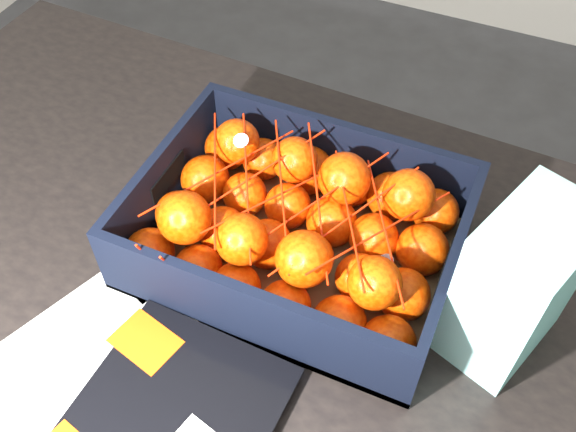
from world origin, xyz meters
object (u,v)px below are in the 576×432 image
at_px(produce_crate, 297,237).
at_px(retail_carton, 517,285).
at_px(magazine_stack, 111,420).
at_px(table, 207,303).

relative_size(produce_crate, retail_carton, 1.92).
bearing_deg(produce_crate, magazine_stack, -107.66).
distance_m(table, magazine_stack, 0.25).
xyz_separation_m(table, retail_carton, (0.37, 0.05, 0.20)).
xyz_separation_m(table, magazine_stack, (0.02, -0.23, 0.11)).
bearing_deg(retail_carton, produce_crate, -163.11).
relative_size(magazine_stack, produce_crate, 0.99).
distance_m(table, produce_crate, 0.18).
bearing_deg(table, retail_carton, 7.50).
distance_m(produce_crate, retail_carton, 0.27).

